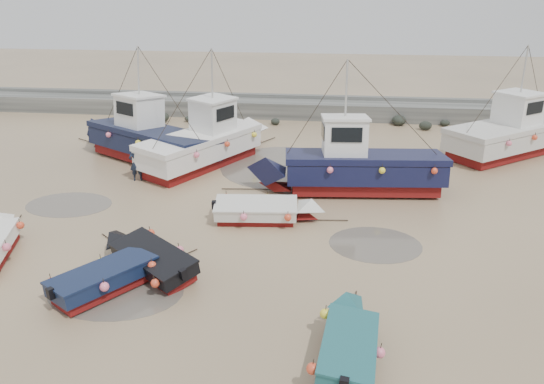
% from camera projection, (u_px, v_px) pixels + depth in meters
% --- Properties ---
extents(ground, '(120.00, 120.00, 0.00)m').
position_uv_depth(ground, '(239.00, 258.00, 19.59)').
color(ground, tan).
rests_on(ground, ground).
extents(seawall, '(60.00, 4.92, 1.50)m').
position_uv_depth(seawall, '(292.00, 109.00, 39.62)').
color(seawall, gray).
rests_on(seawall, ground).
extents(puddle_a, '(4.51, 4.51, 0.01)m').
position_uv_depth(puddle_a, '(116.00, 291.00, 17.49)').
color(puddle_a, '#5F584D').
rests_on(puddle_a, ground).
extents(puddle_b, '(3.60, 3.60, 0.01)m').
position_uv_depth(puddle_b, '(375.00, 244.00, 20.60)').
color(puddle_b, '#5F584D').
rests_on(puddle_b, ground).
extents(puddle_c, '(3.94, 3.94, 0.01)m').
position_uv_depth(puddle_c, '(69.00, 204.00, 24.26)').
color(puddle_c, '#5F584D').
rests_on(puddle_c, ground).
extents(puddle_d, '(6.83, 6.83, 0.01)m').
position_uv_depth(puddle_d, '(282.00, 166.00, 29.26)').
color(puddle_d, '#5F584D').
rests_on(puddle_d, ground).
extents(dinghy_1, '(3.91, 5.02, 1.43)m').
position_uv_depth(dinghy_1, '(114.00, 273.00, 17.53)').
color(dinghy_1, maroon).
rests_on(dinghy_1, ground).
extents(dinghy_2, '(2.01, 5.27, 1.43)m').
position_uv_depth(dinghy_2, '(348.00, 339.00, 14.24)').
color(dinghy_2, maroon).
rests_on(dinghy_2, ground).
extents(dinghy_4, '(4.97, 4.22, 1.43)m').
position_uv_depth(dinghy_4, '(150.00, 254.00, 18.73)').
color(dinghy_4, maroon).
rests_on(dinghy_4, ground).
extents(dinghy_5, '(5.78, 2.18, 1.43)m').
position_uv_depth(dinghy_5, '(265.00, 209.00, 22.45)').
color(dinghy_5, maroon).
rests_on(dinghy_5, ground).
extents(cabin_boat_0, '(10.54, 7.27, 6.22)m').
position_uv_depth(cabin_boat_0, '(144.00, 137.00, 29.99)').
color(cabin_boat_0, maroon).
rests_on(cabin_boat_0, ground).
extents(cabin_boat_1, '(6.52, 9.97, 6.22)m').
position_uv_depth(cabin_boat_1, '(208.00, 141.00, 29.28)').
color(cabin_boat_1, maroon).
rests_on(cabin_boat_1, ground).
extents(cabin_boat_2, '(10.78, 3.59, 6.22)m').
position_uv_depth(cabin_boat_2, '(352.00, 166.00, 25.32)').
color(cabin_boat_2, maroon).
rests_on(cabin_boat_2, ground).
extents(cabin_boat_3, '(9.01, 7.48, 6.22)m').
position_uv_depth(cabin_boat_3, '(511.00, 133.00, 30.78)').
color(cabin_boat_3, maroon).
rests_on(cabin_boat_3, ground).
extents(person, '(0.78, 0.64, 1.85)m').
position_uv_depth(person, '(138.00, 180.00, 27.23)').
color(person, '#182032').
rests_on(person, ground).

